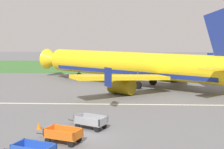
{
  "coord_description": "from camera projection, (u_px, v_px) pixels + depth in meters",
  "views": [
    {
      "loc": [
        2.94,
        -23.9,
        7.78
      ],
      "look_at": [
        1.28,
        14.82,
        2.8
      ],
      "focal_mm": 51.68,
      "sensor_mm": 36.0,
      "label": 1
    }
  ],
  "objects": [
    {
      "name": "ground_plane",
      "position": [
        87.0,
        135.0,
        24.8
      ],
      "size": [
        220.0,
        220.0,
        0.0
      ],
      "primitive_type": "plane",
      "color": "slate"
    },
    {
      "name": "grass_strip",
      "position": [
        113.0,
        66.0,
        76.34
      ],
      "size": [
        220.0,
        28.0,
        0.06
      ],
      "primitive_type": "cube",
      "color": "#3D7033",
      "rests_on": "ground"
    },
    {
      "name": "apron_stripe",
      "position": [
        99.0,
        104.0,
        35.57
      ],
      "size": [
        120.0,
        0.36,
        0.01
      ],
      "primitive_type": "cube",
      "color": "silver",
      "rests_on": "ground"
    },
    {
      "name": "airplane",
      "position": [
        137.0,
        66.0,
        47.31
      ],
      "size": [
        33.22,
        28.13,
        11.34
      ],
      "color": "yellow",
      "rests_on": "ground"
    },
    {
      "name": "baggage_cart_second_in_row",
      "position": [
        63.0,
        135.0,
        22.92
      ],
      "size": [
        3.58,
        2.2,
        1.07
      ],
      "color": "orange",
      "rests_on": "ground"
    },
    {
      "name": "baggage_cart_third_in_row",
      "position": [
        91.0,
        121.0,
        26.37
      ],
      "size": [
        3.49,
        2.39,
        1.07
      ],
      "color": "gray",
      "rests_on": "ground"
    },
    {
      "name": "traffic_cone_near_plane",
      "position": [
        39.0,
        126.0,
        26.29
      ],
      "size": [
        0.43,
        0.43,
        0.57
      ],
      "primitive_type": "cone",
      "color": "orange",
      "rests_on": "ground"
    }
  ]
}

